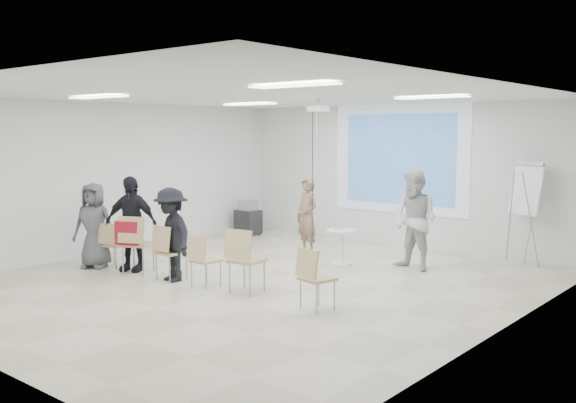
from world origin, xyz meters
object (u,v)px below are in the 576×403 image
Objects in this scene: audience_left at (131,217)px; av_cart at (248,219)px; chair_left_inner at (167,248)px; audience_outer at (94,220)px; player_right at (415,215)px; chair_right_inner at (243,255)px; chair_right_far at (313,274)px; audience_mid at (171,228)px; flipchart_easel at (526,190)px; chair_left_mid at (135,240)px; player_left at (307,212)px; chair_far_left at (112,241)px; pedestal_table at (341,245)px; laptop at (172,250)px; chair_center at (202,256)px.

audience_left is 2.34× the size of av_cart.
audience_outer is (-1.80, -0.17, 0.31)m from chair_left_inner.
player_right is 1.03× the size of audience_left.
chair_left_inner is at bearing 178.58° from chair_right_inner.
audience_left reaches higher than av_cart.
audience_mid is (-2.85, -0.08, 0.36)m from chair_right_far.
flipchart_easel is at bearing 60.83° from player_right.
audience_outer reaches higher than chair_left_mid.
player_left is 2.02× the size of chair_right_far.
chair_far_left is 1.51m from chair_left_inner.
player_left is 4.06m from flipchart_easel.
player_right reaches higher than chair_far_left.
pedestal_table is at bearing 74.47° from audience_mid.
flipchart_easel reaches higher than chair_left_mid.
player_left is 2.14× the size of chair_far_left.
player_left is 3.08m from laptop.
flipchart_easel reaches higher than player_left.
chair_right_far is 0.46× the size of flipchart_easel.
audience_left is 7.07m from flipchart_easel.
flipchart_easel is at bearing -127.99° from laptop.
chair_center is at bearing -166.80° from chair_right_far.
chair_right_far is (2.12, 0.07, 0.01)m from chair_center.
chair_right_inner is 0.52× the size of audience_left.
chair_right_inner is at bearing -88.12° from pedestal_table.
chair_right_inner is at bearing 7.67° from chair_left_inner.
laptop is at bearing 90.31° from chair_left_inner.
av_cart is at bearing 119.17° from chair_left_inner.
laptop is (-1.47, -2.73, 0.12)m from pedestal_table.
chair_left_mid is 0.58× the size of audience_mid.
flipchart_easel reaches higher than av_cart.
chair_right_far is at bearing 1.84° from chair_center.
pedestal_table is at bearing 27.27° from chair_left_mid.
player_left is 3.41m from chair_left_mid.
chair_right_inner is at bearing 16.49° from audience_mid.
chair_right_inner is (1.56, 0.17, 0.05)m from chair_left_inner.
laptop is at bearing 174.87° from chair_center.
chair_right_far is (4.43, 0.11, 0.03)m from chair_far_left.
av_cart is (-2.33, 4.29, -0.49)m from audience_mid.
audience_mid reaches higher than chair_right_far.
chair_right_far is (3.71, 0.14, -0.09)m from chair_left_mid.
player_right is 4.21m from audience_mid.
chair_center is (-1.89, -3.28, -0.48)m from player_right.
player_right is at bearing 52.35° from chair_left_inner.
flipchart_easel is at bearing 9.04° from av_cart.
chair_left_mid is at bearing -128.34° from pedestal_table.
chair_far_left is 0.48× the size of audience_outer.
chair_left_mid reaches higher than chair_far_left.
chair_right_inner is at bearing -171.51° from chair_right_far.
audience_mid reaches higher than chair_left_inner.
flipchart_easel is at bearing 27.82° from chair_far_left.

